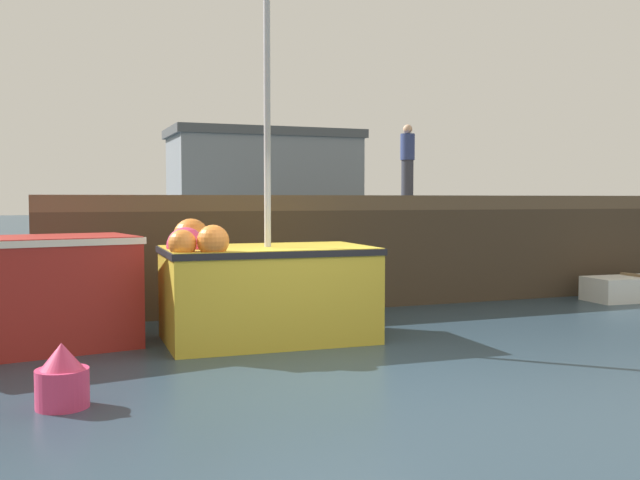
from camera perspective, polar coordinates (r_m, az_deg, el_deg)
ground at (r=7.83m, az=1.36°, el=-10.69°), size 120.00×160.00×0.10m
pier at (r=15.93m, az=2.42°, el=2.41°), size 13.07×8.82×1.90m
fishing_boat_near_left at (r=9.41m, az=-22.94°, el=-3.77°), size 2.99×1.83×1.38m
fishing_boat_near_right at (r=9.36m, az=-4.53°, el=-3.75°), size 2.71×1.74×4.35m
rowboat at (r=14.27m, az=23.75°, el=-3.52°), size 1.90×0.86×0.47m
dockworker at (r=17.23m, az=6.95°, el=6.29°), size 0.34×0.34×1.70m
warehouse at (r=42.96m, az=-4.47°, el=4.78°), size 11.12×5.55×5.90m
mooring_buoy_foreground at (r=6.82m, az=-19.77°, el=-10.30°), size 0.46×0.46×0.58m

